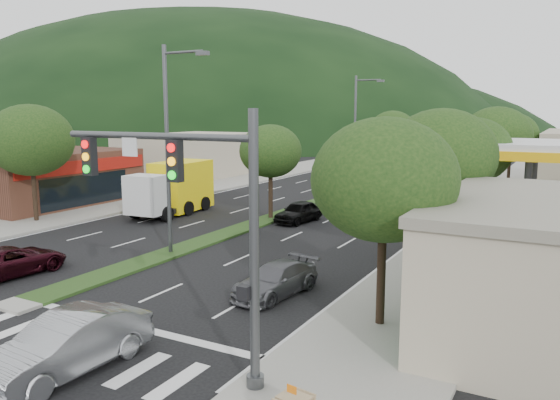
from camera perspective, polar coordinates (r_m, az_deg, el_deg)
The scene contains 28 objects.
ground at distance 22.27m, azimuth -24.82°, elevation -9.77°, with size 160.00×160.00×0.00m, color black.
sidewalk_right at distance 38.25m, azimuth 21.03°, elevation -1.72°, with size 5.00×90.00×0.15m, color gray.
sidewalk_left at distance 48.51m, azimuth -10.31°, elevation 0.94°, with size 6.00×90.00×0.15m, color gray.
median at distance 44.39m, azimuth 5.39°, elevation 0.27°, with size 1.60×56.00×0.12m, color #1F3C16.
traffic_signal at distance 13.73m, azimuth -8.44°, elevation -0.42°, with size 6.12×0.40×7.00m.
shop_left at distance 45.20m, azimuth -23.84°, elevation 2.18°, with size 10.15×12.00×4.00m.
bldg_left_far at distance 58.98m, azimuth -9.45°, elevation 4.59°, with size 9.00×14.00×4.60m, color #B0A68C.
hill_far at distance 156.41m, azimuth -9.97°, elevation 6.53°, with size 176.00×132.00×82.00m, color black.
tree_r_a at distance 17.27m, azimuth 10.82°, elevation 2.07°, with size 4.60×4.60×6.63m.
tree_r_b at distance 24.96m, azimuth 16.50°, elevation 4.50°, with size 4.80×4.80×6.94m.
tree_r_c at distance 32.83m, azimuth 19.45°, elevation 4.89°, with size 4.40×4.40×6.48m.
tree_r_d at distance 42.69m, azimuth 21.67°, elevation 6.23°, with size 5.00×5.00×7.17m.
tree_r_e at distance 52.64m, azimuth 23.01°, elevation 6.27°, with size 4.60×4.60×6.71m.
tree_med_near at distance 34.96m, azimuth -1.00°, elevation 5.12°, with size 4.00×4.00×6.02m.
tree_med_far at distance 58.94m, azimuth 11.66°, elevation 7.15°, with size 4.80×4.80×6.94m.
tree_l_a at distance 37.20m, azimuth -24.60°, elevation 5.70°, with size 5.20×5.20×7.25m.
streetlight_near at distance 26.54m, azimuth -11.38°, elevation 6.14°, with size 2.60×0.25×10.00m.
streetlight_mid at distance 48.44m, azimuth 8.07°, elevation 7.53°, with size 2.60×0.25×10.00m.
sedan_silver at distance 16.06m, azimuth -21.35°, elevation -13.88°, with size 1.67×4.79×1.58m, color gray.
suv_maroon at distance 26.07m, azimuth -26.21°, elevation -5.72°, with size 2.10×4.55×1.26m, color black.
car_queue_a at distance 34.54m, azimuth 1.97°, elevation -1.23°, with size 1.58×3.92×1.34m, color black.
car_queue_b at distance 20.99m, azimuth -0.46°, elevation -8.31°, with size 1.68×4.13×1.20m, color #525258.
car_queue_c at distance 43.18m, azimuth 9.39°, elevation 0.77°, with size 1.44×4.14×1.36m, color #48120C.
car_queue_d at distance 37.21m, azimuth 13.10°, elevation -0.74°, with size 2.15×4.66×1.29m, color black.
car_queue_e at distance 48.21m, azimuth 11.91°, elevation 1.67°, with size 1.80×4.48×1.53m, color #4F4E53.
car_queue_f at distance 55.67m, azimuth 17.98°, elevation 2.24°, with size 1.70×4.18×1.21m, color black.
box_truck at distance 38.04m, azimuth -10.96°, elevation 1.09°, with size 3.27×7.32×3.52m.
motorhome at distance 50.44m, azimuth 15.01°, elevation 3.08°, with size 3.72×9.14×3.41m.
Camera 1 is at (17.20, -12.34, 6.92)m, focal length 35.00 mm.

